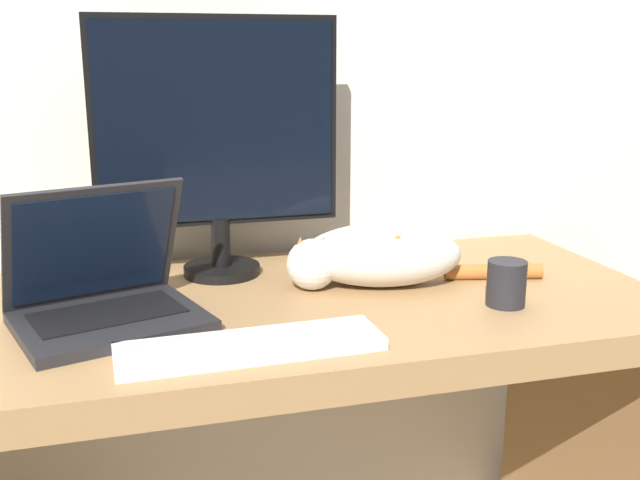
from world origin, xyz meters
name	(u,v)px	position (x,y,z in m)	size (l,w,h in m)	color
wall_back	(236,22)	(0.00, 0.75, 1.30)	(6.40, 0.06, 2.60)	silver
desk	(280,377)	(0.00, 0.34, 0.61)	(1.52, 0.69, 0.77)	#A37A4C
monitor	(217,137)	(-0.08, 0.55, 1.06)	(0.51, 0.16, 0.54)	black
laptop	(105,297)	(-0.32, 0.31, 0.82)	(0.37, 0.33, 0.25)	#232326
external_keyboard	(251,346)	(-0.10, 0.11, 0.78)	(0.43, 0.13, 0.02)	white
cat	(377,255)	(0.21, 0.38, 0.83)	(0.54, 0.24, 0.13)	silver
coffee_mug	(506,283)	(0.41, 0.20, 0.81)	(0.07, 0.07, 0.09)	#232328
small_toy	(373,247)	(0.28, 0.58, 0.80)	(0.05, 0.05, 0.05)	#2D6BB7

